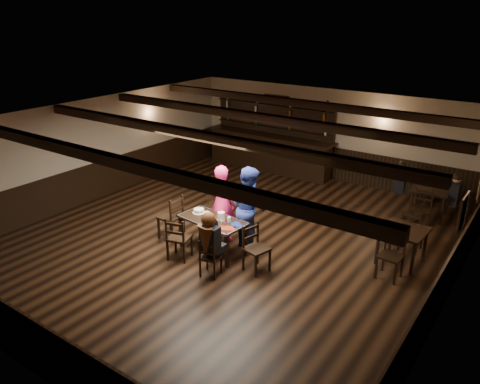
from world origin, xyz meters
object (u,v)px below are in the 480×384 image
Objects in this scene: dining_table at (213,223)px; cake at (199,211)px; chair_near_left at (177,236)px; bar_counter at (270,147)px; woman_pink at (222,203)px; chair_near_right at (209,256)px; man_blue at (249,207)px.

cake reaches higher than dining_table.
cake is (-0.08, 0.80, 0.24)m from chair_near_left.
bar_counter is (-1.56, 6.11, 0.18)m from chair_near_left.
woman_pink reaches higher than cake.
bar_counter reaches higher than chair_near_right.
chair_near_right is 1.56m from man_blue.
woman_pink is 0.53m from cake.
bar_counter is at bearing 104.32° from chair_near_left.
chair_near_left is 3.40× the size of cake.
chair_near_left is at bearing 60.67° from woman_pink.
woman_pink is at bearing 59.04° from cake.
man_blue is at bearing 168.73° from woman_pink.
bar_counter is (-2.39, 4.76, -0.18)m from man_blue.
chair_near_left is 0.84m from cake.
dining_table is 0.80m from chair_near_left.
dining_table is 5.74m from bar_counter.
chair_near_right reaches higher than dining_table.
dining_table is at bearing 71.32° from man_blue.
woman_pink reaches higher than dining_table.
man_blue reaches higher than dining_table.
dining_table is at bearing 86.91° from woman_pink.
bar_counter is (-1.75, 4.86, -0.15)m from woman_pink.
dining_table is 0.47m from cake.
chair_near_left is at bearing -117.01° from dining_table.
chair_near_left reaches higher than chair_near_right.
bar_counter reaches higher than dining_table.
chair_near_left is at bearing -84.20° from cake.
chair_near_left is 1.63m from man_blue.
woman_pink is at bearing 81.38° from chair_near_left.
bar_counter reaches higher than chair_near_left.
cake is at bearing 95.80° from chair_near_left.
chair_near_left is 0.54× the size of woman_pink.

